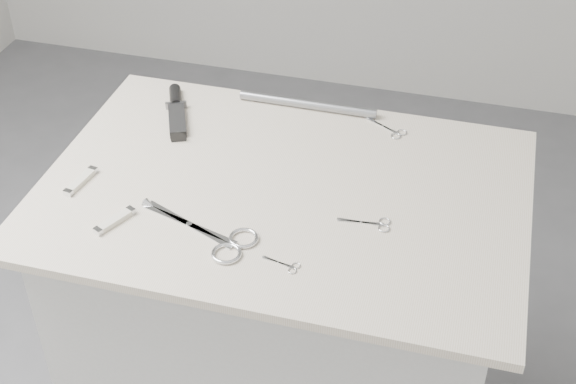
% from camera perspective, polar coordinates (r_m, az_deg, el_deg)
% --- Properties ---
extents(plinth, '(0.90, 0.60, 0.90)m').
position_cam_1_polar(plinth, '(1.98, -0.29, -10.55)').
color(plinth, silver).
rests_on(plinth, ground).
extents(display_board, '(1.00, 0.70, 0.02)m').
position_cam_1_polar(display_board, '(1.66, -0.34, 0.03)').
color(display_board, beige).
rests_on(display_board, plinth).
extents(large_shears, '(0.25, 0.15, 0.01)m').
position_cam_1_polar(large_shears, '(1.53, -4.97, -3.28)').
color(large_shears, silver).
rests_on(large_shears, display_board).
extents(embroidery_scissors_a, '(0.10, 0.04, 0.00)m').
position_cam_1_polar(embroidery_scissors_a, '(1.57, 6.08, -2.26)').
color(embroidery_scissors_a, silver).
rests_on(embroidery_scissors_a, display_board).
extents(embroidery_scissors_b, '(0.10, 0.07, 0.00)m').
position_cam_1_polar(embroidery_scissors_b, '(1.84, 7.37, 4.36)').
color(embroidery_scissors_b, silver).
rests_on(embroidery_scissors_b, display_board).
extents(tiny_scissors, '(0.07, 0.03, 0.00)m').
position_cam_1_polar(tiny_scissors, '(1.48, -0.18, -5.22)').
color(tiny_scissors, silver).
rests_on(tiny_scissors, display_board).
extents(sheathed_knife, '(0.11, 0.20, 0.03)m').
position_cam_1_polar(sheathed_knife, '(1.91, -7.94, 5.84)').
color(sheathed_knife, black).
rests_on(sheathed_knife, display_board).
extents(pocket_knife_a, '(0.06, 0.09, 0.01)m').
position_cam_1_polar(pocket_knife_a, '(1.60, -12.21, -2.00)').
color(pocket_knife_a, beige).
rests_on(pocket_knife_a, display_board).
extents(pocket_knife_b, '(0.04, 0.10, 0.01)m').
position_cam_1_polar(pocket_knife_b, '(1.72, -14.52, 0.78)').
color(pocket_knife_b, beige).
rests_on(pocket_knife_b, display_board).
extents(metal_rail, '(0.33, 0.02, 0.02)m').
position_cam_1_polar(metal_rail, '(1.90, 1.40, 6.26)').
color(metal_rail, gray).
rests_on(metal_rail, display_board).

